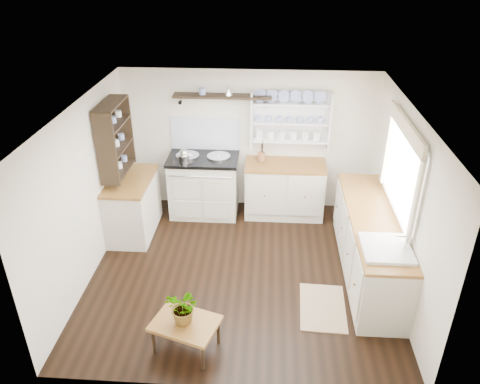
{
  "coord_description": "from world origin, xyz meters",
  "views": [
    {
      "loc": [
        0.33,
        -5.11,
        4.0
      ],
      "look_at": [
        -0.03,
        0.25,
        1.1
      ],
      "focal_mm": 35.0,
      "sensor_mm": 36.0,
      "label": 1
    }
  ],
  "objects": [
    {
      "name": "floor",
      "position": [
        0.0,
        0.0,
        0.0
      ],
      "size": [
        4.0,
        3.8,
        0.01
      ],
      "primitive_type": "cube",
      "color": "black",
      "rests_on": "ground"
    },
    {
      "name": "wall_back",
      "position": [
        0.0,
        1.9,
        1.15
      ],
      "size": [
        4.0,
        0.02,
        2.3
      ],
      "primitive_type": "cube",
      "color": "silver",
      "rests_on": "ground"
    },
    {
      "name": "wall_right",
      "position": [
        2.0,
        0.0,
        1.15
      ],
      "size": [
        0.02,
        3.8,
        2.3
      ],
      "primitive_type": "cube",
      "color": "silver",
      "rests_on": "ground"
    },
    {
      "name": "wall_left",
      "position": [
        -2.0,
        0.0,
        1.15
      ],
      "size": [
        0.02,
        3.8,
        2.3
      ],
      "primitive_type": "cube",
      "color": "silver",
      "rests_on": "ground"
    },
    {
      "name": "ceiling",
      "position": [
        0.0,
        0.0,
        2.3
      ],
      "size": [
        4.0,
        3.8,
        0.01
      ],
      "primitive_type": "cube",
      "color": "white",
      "rests_on": "wall_back"
    },
    {
      "name": "window",
      "position": [
        1.95,
        0.15,
        1.56
      ],
      "size": [
        0.08,
        1.55,
        1.22
      ],
      "color": "white",
      "rests_on": "wall_right"
    },
    {
      "name": "aga_cooker",
      "position": [
        -0.7,
        1.57,
        0.5
      ],
      "size": [
        1.11,
        0.77,
        1.02
      ],
      "color": "beige",
      "rests_on": "floor"
    },
    {
      "name": "back_cabinets",
      "position": [
        0.6,
        1.6,
        0.46
      ],
      "size": [
        1.27,
        0.63,
        0.9
      ],
      "color": "beige",
      "rests_on": "floor"
    },
    {
      "name": "right_cabinets",
      "position": [
        1.7,
        0.1,
        0.46
      ],
      "size": [
        0.62,
        2.43,
        0.9
      ],
      "color": "beige",
      "rests_on": "floor"
    },
    {
      "name": "belfast_sink",
      "position": [
        1.7,
        -0.65,
        0.8
      ],
      "size": [
        0.55,
        0.6,
        0.45
      ],
      "color": "white",
      "rests_on": "right_cabinets"
    },
    {
      "name": "left_cabinets",
      "position": [
        -1.7,
        0.9,
        0.46
      ],
      "size": [
        0.62,
        1.13,
        0.9
      ],
      "color": "beige",
      "rests_on": "floor"
    },
    {
      "name": "plate_rack",
      "position": [
        0.65,
        1.86,
        1.56
      ],
      "size": [
        1.2,
        0.22,
        0.9
      ],
      "color": "white",
      "rests_on": "wall_back"
    },
    {
      "name": "high_shelf",
      "position": [
        -0.4,
        1.78,
        1.91
      ],
      "size": [
        1.5,
        0.29,
        0.16
      ],
      "color": "black",
      "rests_on": "wall_back"
    },
    {
      "name": "left_shelving",
      "position": [
        -1.84,
        0.9,
        1.55
      ],
      "size": [
        0.28,
        0.8,
        1.05
      ],
      "primitive_type": "cube",
      "color": "black",
      "rests_on": "wall_left"
    },
    {
      "name": "kettle",
      "position": [
        -0.98,
        1.45,
        1.05
      ],
      "size": [
        0.19,
        0.19,
        0.23
      ],
      "primitive_type": null,
      "color": "silver",
      "rests_on": "aga_cooker"
    },
    {
      "name": "utensil_crock",
      "position": [
        0.22,
        1.68,
        0.98
      ],
      "size": [
        0.12,
        0.12,
        0.14
      ],
      "primitive_type": "cylinder",
      "color": "brown",
      "rests_on": "back_cabinets"
    },
    {
      "name": "center_table",
      "position": [
        -0.51,
        -1.4,
        0.33
      ],
      "size": [
        0.81,
        0.69,
        0.38
      ],
      "rotation": [
        0.0,
        0.0,
        -0.32
      ],
      "color": "brown",
      "rests_on": "floor"
    },
    {
      "name": "potted_plant",
      "position": [
        -0.51,
        -1.4,
        0.58
      ],
      "size": [
        0.48,
        0.47,
        0.41
      ],
      "primitive_type": "imported",
      "rotation": [
        0.0,
        0.0,
        -0.62
      ],
      "color": "#3F7233",
      "rests_on": "center_table"
    },
    {
      "name": "floor_rug",
      "position": [
        1.06,
        -0.66,
        0.01
      ],
      "size": [
        0.58,
        0.87,
        0.02
      ],
      "primitive_type": "cube",
      "rotation": [
        0.0,
        0.0,
        -0.04
      ],
      "color": "#997759",
      "rests_on": "floor"
    }
  ]
}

